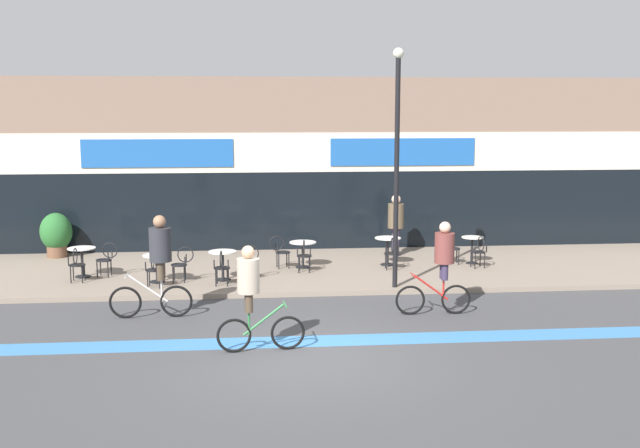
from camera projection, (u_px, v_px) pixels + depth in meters
The scene contains 27 objects.
ground_plane at pixel (307, 360), 13.40m from camera, with size 120.00×120.00×0.00m, color #424244.
sidewalk_slab at pixel (287, 270), 20.52m from camera, with size 40.00×5.50×0.12m, color gray.
storefront_facade at pixel (280, 162), 24.75m from camera, with size 40.00×4.06×5.40m.
bike_lane_stripe at pixel (303, 341), 14.45m from camera, with size 36.00×0.70×0.01m, color #3D7AB7.
bistro_table_0 at pixel (82, 256), 19.33m from camera, with size 0.72×0.72×0.77m.
bistro_table_1 at pixel (157, 263), 18.76m from camera, with size 0.70×0.70×0.71m.
bistro_table_2 at pixel (223, 259), 18.98m from camera, with size 0.72×0.72×0.75m.
bistro_table_3 at pixel (303, 249), 20.50m from camera, with size 0.74×0.74×0.72m.
bistro_table_4 at pixel (388, 245), 20.81m from camera, with size 0.73×0.73×0.78m.
bistro_table_5 at pixel (472, 245), 21.03m from camera, with size 0.61×0.61×0.76m.
cafe_chair_0_near at pixel (76, 262), 18.72m from camera, with size 0.40×0.57×0.90m.
cafe_chair_0_side at pixel (107, 257), 19.39m from camera, with size 0.59×0.44×0.90m.
cafe_chair_1_near at pixel (153, 267), 18.14m from camera, with size 0.41×0.58×0.90m.
cafe_chair_1_side at pixel (182, 262), 18.81m from camera, with size 0.58×0.40×0.90m.
cafe_chair_2_near at pixel (222, 265), 18.37m from camera, with size 0.42×0.59×0.90m.
cafe_chair_2_side at pixel (247, 260), 19.03m from camera, with size 0.60×0.46×0.90m.
cafe_chair_3_near at pixel (304, 253), 19.88m from camera, with size 0.45×0.60×0.90m.
cafe_chair_3_side at pixel (280, 249), 20.43m from camera, with size 0.60×0.45×0.90m.
cafe_chair_4_near at pixel (392, 251), 20.20m from camera, with size 0.43×0.59×0.90m.
cafe_chair_5_near at pixel (479, 250), 20.41m from camera, with size 0.45×0.60×0.90m.
cafe_chair_5_side at pixel (450, 246), 20.98m from camera, with size 0.59×0.43×0.90m.
planter_pot at pixel (56, 234), 21.93m from camera, with size 0.92×0.92×1.31m.
lamp_post at pixel (397, 153), 17.83m from camera, with size 0.26×0.26×5.74m.
cyclist_0 at pixel (252, 291), 13.68m from camera, with size 1.64×0.52×2.00m.
cyclist_1 at pixel (158, 258), 15.92m from camera, with size 1.77×0.48×2.22m.
cyclist_2 at pixel (442, 261), 16.18m from camera, with size 1.66×0.48×2.05m.
pedestrian_near_end at pixel (396, 220), 22.09m from camera, with size 0.54×0.54×1.82m.
Camera 1 is at (-0.95, -12.83, 4.47)m, focal length 42.00 mm.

